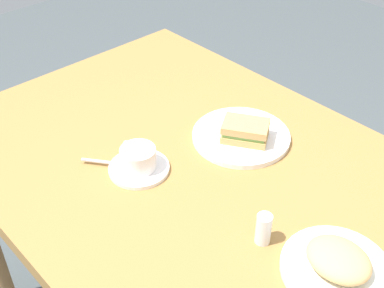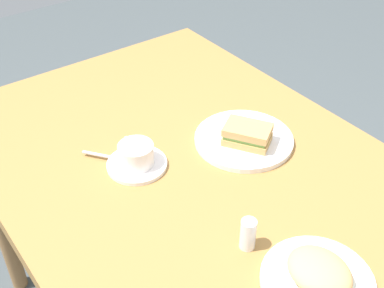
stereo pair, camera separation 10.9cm
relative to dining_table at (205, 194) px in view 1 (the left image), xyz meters
The scene contains 9 objects.
dining_table is the anchor object (origin of this frame).
sandwich_plate 0.18m from the dining_table, 78.70° to the right, with size 0.25×0.25×0.01m, color white.
sandwich_front 0.19m from the dining_table, 85.39° to the right, with size 0.14×0.13×0.05m.
coffee_saucer 0.18m from the dining_table, 45.32° to the left, with size 0.15×0.15×0.01m, color white.
coffee_cup 0.19m from the dining_table, 44.90° to the left, with size 0.11×0.09×0.05m.
spoon 0.25m from the dining_table, 42.53° to the left, with size 0.09×0.07×0.01m.
side_plate 0.39m from the dining_table, behind, with size 0.21×0.21×0.01m, color white.
side_food_pile 0.40m from the dining_table, behind, with size 0.13×0.11×0.04m, color #DEAC6B.
salt_shaker 0.27m from the dining_table, 164.34° to the left, with size 0.03×0.03×0.07m, color silver.
Camera 1 is at (-0.66, 0.65, 1.57)m, focal length 47.58 mm.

